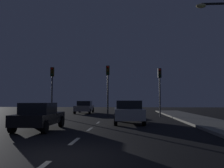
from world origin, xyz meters
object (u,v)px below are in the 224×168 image
Objects in this scene: car_stopped_ahead at (128,112)px; car_adjacent_lane at (39,116)px; traffic_signal_left at (52,82)px; traffic_signal_center at (108,81)px; car_oncoming_far at (84,107)px; traffic_signal_right at (160,83)px.

car_adjacent_lane is (-4.77, -4.03, -0.06)m from car_stopped_ahead.
traffic_signal_center is (5.43, 0.00, 0.07)m from traffic_signal_left.
car_stopped_ahead is (7.35, -6.04, -2.57)m from traffic_signal_left.
traffic_signal_center is 1.25× the size of car_adjacent_lane.
traffic_signal_left is 6.85m from car_oncoming_far.
traffic_signal_right reaches higher than car_oncoming_far.
traffic_signal_center is at bearing 0.00° from traffic_signal_left.
car_oncoming_far is (-8.23, 5.96, -2.48)m from traffic_signal_right.
traffic_signal_right is (10.35, -0.00, -0.13)m from traffic_signal_left.
car_adjacent_lane is (-7.78, -10.08, -2.50)m from traffic_signal_right.
car_adjacent_lane is at bearing -105.84° from traffic_signal_center.
traffic_signal_center is at bearing 74.16° from car_adjacent_lane.
traffic_signal_right is at bearing -0.00° from traffic_signal_left.
traffic_signal_left is 10.73m from car_adjacent_lane.
traffic_signal_right is (4.92, -0.00, -0.19)m from traffic_signal_center.
traffic_signal_right is at bearing -0.01° from traffic_signal_center.
traffic_signal_center reaches higher than traffic_signal_right.
traffic_signal_center is 10.82m from car_adjacent_lane.
car_stopped_ahead reaches higher than car_adjacent_lane.
traffic_signal_left is 1.04× the size of car_oncoming_far.
traffic_signal_right is 1.00× the size of car_oncoming_far.
traffic_signal_right is at bearing -35.94° from car_oncoming_far.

